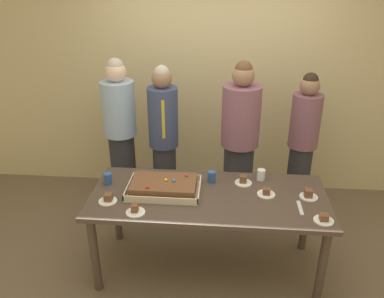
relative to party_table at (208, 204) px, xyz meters
The scene contains 18 objects.
ground_plane 0.68m from the party_table, ahead, with size 12.00×12.00×0.00m, color brown.
interior_back_panel 1.80m from the party_table, 90.00° to the left, with size 8.00×0.12×3.00m, color #CCB784.
party_table is the anchor object (origin of this frame).
sheet_cake 0.40m from the party_table, behind, with size 0.61×0.41×0.12m.
plated_slice_near_left 0.64m from the party_table, 151.07° to the right, with size 0.15×0.15×0.07m.
plated_slice_near_right 0.83m from the party_table, 168.39° to the right, with size 0.15×0.15×0.07m.
plated_slice_far_left 0.93m from the party_table, 18.61° to the right, with size 0.15×0.15×0.06m.
plated_slice_far_right 0.49m from the party_table, ahead, with size 0.15×0.15×0.06m.
plated_slice_center_front 0.39m from the party_table, 37.70° to the left, with size 0.15×0.15×0.07m.
plated_slice_center_back 0.83m from the party_table, ahead, with size 0.15×0.15×0.08m.
drink_cup_nearest 0.91m from the party_table, behind, with size 0.07×0.07×0.10m, color #2D5199.
drink_cup_middle 0.27m from the party_table, 86.22° to the left, with size 0.07×0.07×0.10m, color #2D5199.
drink_cup_far_end 0.56m from the party_table, 33.78° to the left, with size 0.07×0.07×0.10m, color white.
cake_server_utensil 0.75m from the party_table, 10.45° to the right, with size 0.03×0.20×0.01m, color silver.
person_serving_front 0.82m from the party_table, 70.28° to the left, with size 0.37×0.37×1.74m.
person_green_shirt_behind 1.34m from the party_table, 46.09° to the left, with size 0.30×0.30×1.59m.
person_striped_tie_right 1.01m from the party_table, 120.77° to the left, with size 0.30×0.30×1.66m.
person_far_right_suit 1.35m from the party_table, 136.84° to the left, with size 0.34×0.34×1.71m.
Camera 1 is at (0.10, -2.78, 2.48)m, focal length 36.27 mm.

